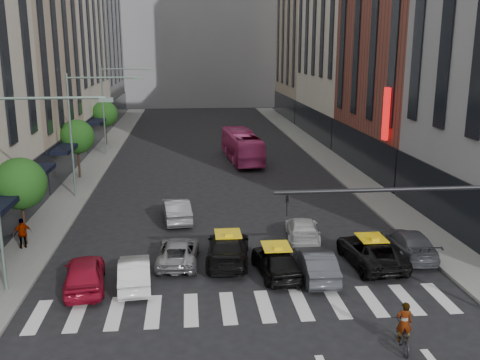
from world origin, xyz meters
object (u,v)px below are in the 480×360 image
object	(u,v)px
streetlamp_near	(16,167)
car_white_front	(134,272)
bus	(242,146)
pedestrian_far	(23,233)
streetlamp_mid	(83,119)
taxi_center	(276,261)
streetlamp_far	(112,99)
taxi_left	(228,248)
car_red	(85,273)
motorcycle	(403,336)

from	to	relation	value
streetlamp_near	car_white_front	size ratio (longest dim) A/B	2.18
bus	pedestrian_far	distance (m)	26.99
streetlamp_mid	taxi_center	world-z (taller)	streetlamp_mid
streetlamp_near	streetlamp_far	bearing A→B (deg)	90.00
streetlamp_far	taxi_left	size ratio (longest dim) A/B	1.70
car_red	car_white_front	xyz separation A→B (m)	(2.28, 0.05, -0.08)
streetlamp_far	car_white_front	bearing A→B (deg)	-81.36
car_white_front	motorcycle	size ratio (longest dim) A/B	2.18
streetlamp_near	streetlamp_mid	bearing A→B (deg)	90.00
taxi_center	streetlamp_mid	bearing A→B (deg)	-59.05
streetlamp_mid	motorcycle	size ratio (longest dim) A/B	4.74
bus	motorcycle	xyz separation A→B (m)	(2.49, -34.43, -0.99)
streetlamp_far	taxi_left	xyz separation A→B (m)	(9.44, -29.39, -5.13)
car_red	streetlamp_mid	bearing A→B (deg)	-88.32
car_red	pedestrian_far	size ratio (longest dim) A/B	2.62
streetlamp_far	car_red	xyz separation A→B (m)	(2.57, -31.92, -5.14)
streetlamp_near	car_red	distance (m)	5.75
streetlamp_far	car_white_front	size ratio (longest dim) A/B	2.18
streetlamp_near	taxi_center	size ratio (longest dim) A/B	2.07
streetlamp_mid	bus	bearing A→B (deg)	43.41
car_white_front	motorcycle	distance (m)	12.27
streetlamp_near	streetlamp_far	distance (m)	32.00
streetlamp_mid	streetlamp_far	bearing A→B (deg)	90.00
car_white_front	taxi_center	size ratio (longest dim) A/B	0.95
streetlamp_near	pedestrian_far	world-z (taller)	streetlamp_near
motorcycle	pedestrian_far	bearing A→B (deg)	-23.74
taxi_center	bus	world-z (taller)	bus
streetlamp_near	motorcycle	distance (m)	17.40
car_white_front	pedestrian_far	bearing A→B (deg)	-43.50
streetlamp_near	car_red	bearing A→B (deg)	1.76
car_red	car_white_front	bearing A→B (deg)	173.79
taxi_center	bus	bearing A→B (deg)	-98.75
car_white_front	bus	bearing A→B (deg)	-110.79
streetlamp_near	car_white_front	xyz separation A→B (m)	(4.84, 0.13, -5.22)
pedestrian_far	car_white_front	bearing A→B (deg)	114.89
car_red	taxi_left	xyz separation A→B (m)	(6.88, 2.53, 0.01)
streetlamp_near	streetlamp_far	xyz separation A→B (m)	(0.00, 32.00, 0.00)
streetlamp_mid	pedestrian_far	size ratio (longest dim) A/B	5.26
streetlamp_near	streetlamp_mid	xyz separation A→B (m)	(0.00, 16.00, 0.00)
taxi_center	car_red	bearing A→B (deg)	-2.47
streetlamp_far	motorcycle	size ratio (longest dim) A/B	4.74
car_red	bus	xyz separation A→B (m)	(10.24, 28.03, 0.72)
car_red	car_white_front	size ratio (longest dim) A/B	1.09
streetlamp_far	bus	distance (m)	14.09
car_white_front	motorcycle	bearing A→B (deg)	143.42
taxi_center	streetlamp_near	bearing A→B (deg)	-2.94
taxi_center	bus	size ratio (longest dim) A/B	0.41
streetlamp_far	pedestrian_far	size ratio (longest dim) A/B	5.26
taxi_left	taxi_center	world-z (taller)	taxi_left
car_white_front	taxi_center	xyz separation A→B (m)	(6.82, 0.57, 0.06)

